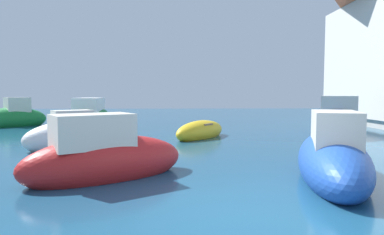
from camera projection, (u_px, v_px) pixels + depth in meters
ground at (259, 216)px, 5.43m from camera, size 80.00×80.00×0.00m
moored_boat_0 at (200, 131)px, 15.10m from camera, size 2.94×3.49×1.01m
moored_boat_2 at (81, 136)px, 12.25m from camera, size 4.22×3.47×1.71m
moored_boat_3 at (339, 121)px, 16.44m from camera, size 4.43×6.00×2.33m
moored_boat_5 at (91, 120)px, 18.22m from camera, size 2.12×5.58×2.16m
moored_boat_6 at (332, 159)px, 7.82m from camera, size 3.02×5.17×1.91m
moored_boat_7 at (104, 158)px, 7.87m from camera, size 4.10×3.31×1.82m
moored_boat_8 at (13, 118)px, 20.39m from camera, size 4.13×3.89×2.11m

